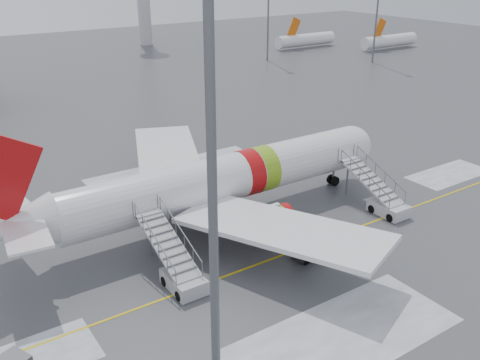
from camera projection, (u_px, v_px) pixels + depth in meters
ground at (309, 237)px, 41.47m from camera, size 260.00×260.00×0.00m
airliner at (216, 181)px, 42.92m from camera, size 35.03×32.97×11.18m
airstair_fwd at (382, 200)px, 45.24m from camera, size 2.05×7.70×3.48m
airstair_aft at (178, 269)px, 35.23m from camera, size 2.05×7.70×3.48m
pushback_tug at (308, 249)px, 38.45m from camera, size 2.58×1.94×1.47m
light_mast_near at (210, 102)px, 21.62m from camera, size 1.20×1.20×28.68m
distant_aircraft at (334, 50)px, 122.48m from camera, size 35.00×18.00×8.00m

